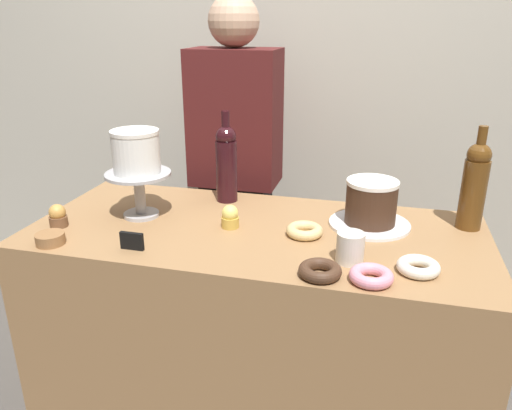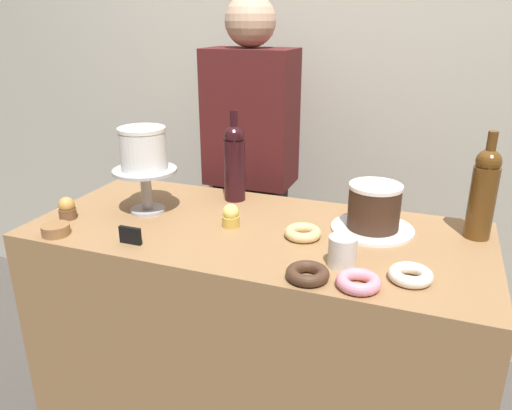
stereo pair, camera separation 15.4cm
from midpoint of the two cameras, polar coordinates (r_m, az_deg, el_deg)
back_wall at (r=2.32m, az=10.05°, el=15.13°), size 6.00×0.05×2.60m
display_counter at (r=1.79m, az=2.55°, el=-15.91°), size 1.42×0.64×0.89m
cake_stand_pedestal at (r=1.70m, az=-9.98°, el=2.44°), size 0.21×0.21×0.15m
white_layer_cake at (r=1.66m, az=-10.24°, el=6.35°), size 0.15×0.15×0.14m
silver_serving_platter at (r=1.62m, az=15.84°, el=-2.70°), size 0.26×0.26×0.01m
chocolate_round_cake at (r=1.59m, az=16.10°, el=-0.19°), size 0.16×0.16×0.14m
wine_bottle_dark_red at (r=1.77m, az=0.01°, el=4.99°), size 0.08×0.08×0.33m
wine_bottle_amber at (r=1.64m, az=27.09°, el=1.28°), size 0.08×0.08×0.33m
cupcake_caramel at (r=1.72m, az=-18.46°, el=-0.44°), size 0.06×0.06×0.07m
cupcake_lemon at (r=1.57m, az=-0.11°, el=-1.31°), size 0.06×0.06×0.07m
donut_sugar at (r=1.35m, az=20.46°, el=-7.59°), size 0.11×0.11×0.03m
donut_glazed at (r=1.52m, az=8.29°, el=-3.22°), size 0.11×0.11×0.03m
donut_chocolate at (r=1.29m, az=9.37°, el=-7.84°), size 0.11×0.11×0.03m
donut_pink at (r=1.28m, az=15.10°, el=-8.57°), size 0.11×0.11×0.03m
cookie_stack at (r=1.61m, az=-19.45°, el=-2.75°), size 0.08×0.08×0.03m
price_sign_chalkboard at (r=1.49m, az=-11.35°, el=-3.50°), size 0.07×0.01×0.05m
coffee_cup_ceramic at (r=1.36m, az=13.10°, el=-5.31°), size 0.08×0.08×0.08m
barista_figure at (r=2.15m, az=1.47°, el=2.39°), size 0.36×0.22×1.60m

